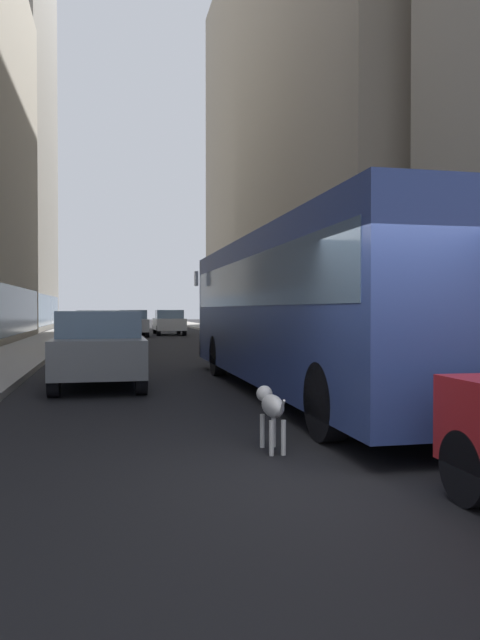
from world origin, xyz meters
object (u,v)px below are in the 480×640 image
(transit_bus, at_px, (307,303))
(dalmatian_dog, at_px, (271,406))
(car_white_van, at_px, (169,322))
(car_silver_sedan, at_px, (133,323))
(car_yellow_taxi, at_px, (103,333))
(car_grey_wagon, at_px, (99,348))

(transit_bus, xyz_separation_m, dalmatian_dog, (-1.93, -4.44, -1.26))
(car_white_van, bearing_deg, car_silver_sedan, -142.84)
(transit_bus, bearing_deg, car_yellow_taxi, 110.86)
(transit_bus, height_order, car_white_van, transit_bus)
(transit_bus, height_order, car_grey_wagon, transit_bus)
(transit_bus, bearing_deg, dalmatian_dog, -113.47)
(transit_bus, relative_size, car_yellow_taxi, 2.47)
(car_yellow_taxi, xyz_separation_m, car_grey_wagon, (0.00, -8.40, -0.00))
(transit_bus, distance_m, car_yellow_taxi, 11.28)
(car_yellow_taxi, height_order, car_grey_wagon, same)
(transit_bus, distance_m, car_white_van, 28.11)
(car_yellow_taxi, distance_m, car_silver_sedan, 15.86)
(car_yellow_taxi, bearing_deg, car_grey_wagon, -90.00)
(car_silver_sedan, bearing_deg, dalmatian_dog, -89.12)
(car_yellow_taxi, distance_m, car_grey_wagon, 8.40)
(car_white_van, bearing_deg, transit_bus, -90.00)
(car_grey_wagon, xyz_separation_m, dalmatian_dog, (2.07, -6.55, -0.31))
(transit_bus, xyz_separation_m, car_silver_sedan, (-2.40, 26.27, -0.95))
(car_grey_wagon, bearing_deg, car_yellow_taxi, 90.00)
(car_silver_sedan, height_order, dalmatian_dog, car_silver_sedan)
(dalmatian_dog, bearing_deg, car_grey_wagon, 107.56)
(dalmatian_dog, bearing_deg, car_yellow_taxi, 97.89)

